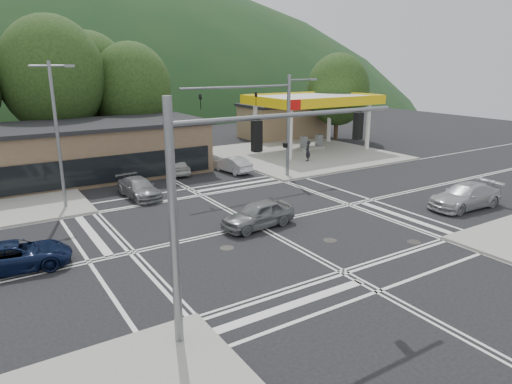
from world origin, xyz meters
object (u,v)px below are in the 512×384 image
car_silver_east (465,196)px  car_northbound (139,188)px  car_grey_center (258,214)px  car_queue_a (232,164)px  car_queue_b (175,166)px  pedestrian (308,151)px  car_blue_west (15,256)px

car_silver_east → car_northbound: 21.36m
car_grey_center → car_queue_a: car_grey_center is taller
car_queue_a → car_queue_b: car_queue_b is taller
car_queue_a → car_queue_b: (-4.31, 1.94, 0.03)m
car_silver_east → car_northbound: size_ratio=1.16×
car_silver_east → car_northbound: car_silver_east is taller
car_grey_center → pedestrian: 17.67m
car_queue_b → car_grey_center: bearing=91.3°
car_blue_west → pedestrian: (25.07, 10.72, 0.43)m
car_silver_east → pedestrian: pedestrian is taller
car_northbound → pedestrian: pedestrian is taller
car_queue_a → car_grey_center: bearing=58.9°
car_silver_east → car_queue_b: size_ratio=1.30×
car_northbound → pedestrian: size_ratio=2.43×
car_blue_west → car_queue_a: car_queue_a is taller
car_grey_center → car_queue_a: bearing=150.6°
car_silver_east → car_queue_b: bearing=-143.9°
car_queue_b → car_northbound: 6.90m
car_blue_west → pedestrian: 27.27m
pedestrian → car_silver_east: bearing=56.7°
car_queue_b → pedestrian: pedestrian is taller
car_grey_center → pedestrian: bearing=126.5°
car_queue_a → pedestrian: size_ratio=2.14×
car_grey_center → car_northbound: (-3.69, 9.30, -0.09)m
car_silver_east → car_grey_center: bearing=-104.2°
car_queue_a → pedestrian: bearing=169.0°
car_blue_west → car_silver_east: size_ratio=0.89×
car_queue_b → car_northbound: bearing=52.0°
car_grey_center → car_queue_a: size_ratio=1.10×
car_grey_center → car_silver_east: car_silver_east is taller
car_blue_west → car_northbound: size_ratio=1.04×
car_grey_center → car_queue_b: bearing=169.9°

